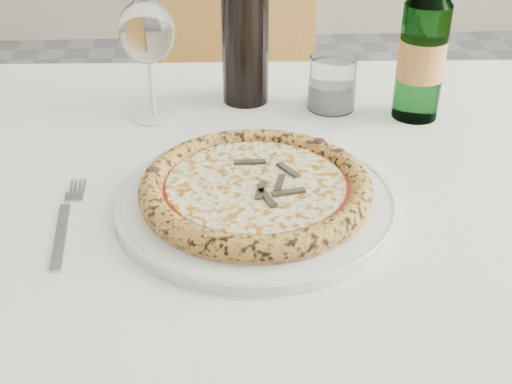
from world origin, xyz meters
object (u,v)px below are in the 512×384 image
tumbler (332,87)px  wine_glass (147,34)px  wine_bottle (245,22)px  beer_bottle (423,48)px  pizza (256,188)px  chair_far (259,99)px  plate (256,200)px  dining_table (252,222)px

tumbler → wine_glass: bearing=-176.2°
wine_glass → wine_bottle: size_ratio=0.61×
wine_bottle → beer_bottle: bearing=-17.0°
pizza → wine_bottle: (0.00, 0.33, 0.10)m
pizza → chair_far: bearing=85.9°
plate → beer_bottle: size_ratio=1.25×
dining_table → plate: (-0.00, -0.10, 0.10)m
plate → beer_bottle: 0.38m
dining_table → wine_glass: (-0.14, 0.17, 0.23)m
tumbler → wine_bottle: size_ratio=0.28×
dining_table → wine_bottle: wine_bottle is taller
pizza → wine_glass: 0.32m
chair_far → tumbler: (0.08, -0.57, 0.26)m
dining_table → pizza: pizza is taller
dining_table → plate: size_ratio=4.16×
wine_bottle → wine_glass: bearing=-158.0°
chair_far → pizza: bearing=-94.1°
wine_glass → beer_bottle: beer_bottle is taller
plate → beer_bottle: beer_bottle is taller
tumbler → pizza: bearing=-115.9°
pizza → plate: bearing=60.0°
plate → tumbler: (0.14, 0.29, 0.03)m
chair_far → beer_bottle: 0.72m
pizza → wine_glass: size_ratio=1.52×
dining_table → chair_far: chair_far is taller
chair_far → wine_bottle: (-0.06, -0.53, 0.35)m
chair_far → beer_bottle: beer_bottle is taller
plate → wine_glass: (-0.14, 0.27, 0.12)m
pizza → tumbler: bearing=64.1°
pizza → wine_glass: bearing=118.0°
wine_glass → beer_bottle: (0.41, -0.02, -0.02)m
plate → dining_table: bearing=90.0°
wine_bottle → dining_table: bearing=-91.0°
chair_far → wine_glass: (-0.21, -0.59, 0.36)m
plate → pizza: (-0.00, -0.00, 0.02)m
plate → wine_glass: size_ratio=1.85×
beer_bottle → plate: bearing=-136.9°
tumbler → beer_bottle: beer_bottle is taller
wine_glass → chair_far: bearing=70.8°
dining_table → pizza: (-0.00, -0.10, 0.12)m
dining_table → chair_far: 0.77m
plate → tumbler: tumbler is taller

